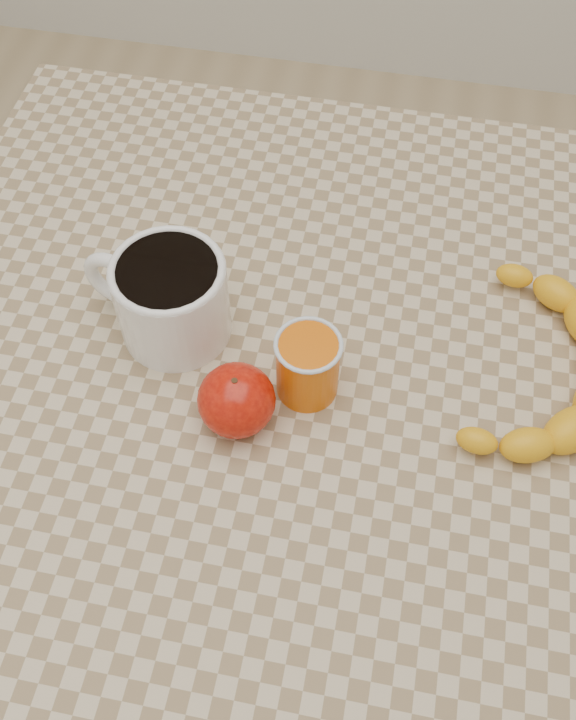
% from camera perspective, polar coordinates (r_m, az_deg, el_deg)
% --- Properties ---
extents(ground, '(3.00, 3.00, 0.00)m').
position_cam_1_polar(ground, '(1.44, 0.00, -17.33)').
color(ground, tan).
rests_on(ground, ground).
extents(table, '(0.80, 0.80, 0.75)m').
position_cam_1_polar(table, '(0.83, 0.00, -4.08)').
color(table, '#C4B08B').
rests_on(table, ground).
extents(coffee_mug, '(0.16, 0.13, 0.09)m').
position_cam_1_polar(coffee_mug, '(0.76, -8.48, 4.56)').
color(coffee_mug, white).
rests_on(coffee_mug, table).
extents(orange_juice_glass, '(0.06, 0.06, 0.07)m').
position_cam_1_polar(orange_juice_glass, '(0.72, 1.41, -0.38)').
color(orange_juice_glass, '#DB5C06').
rests_on(orange_juice_glass, table).
extents(apple, '(0.08, 0.08, 0.06)m').
position_cam_1_polar(apple, '(0.70, -3.69, -2.87)').
color(apple, '#8B0A04').
rests_on(apple, table).
extents(banana, '(0.33, 0.37, 0.04)m').
position_cam_1_polar(banana, '(0.77, 17.50, -0.45)').
color(banana, yellow).
rests_on(banana, table).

